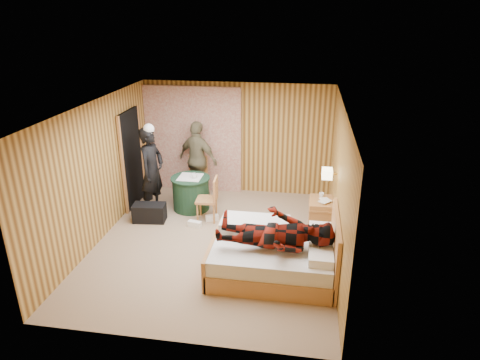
% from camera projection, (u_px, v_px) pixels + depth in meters
% --- Properties ---
extents(floor, '(4.20, 5.00, 0.01)m').
position_uv_depth(floor, '(215.00, 243.00, 7.75)').
color(floor, tan).
rests_on(floor, ground).
extents(ceiling, '(4.20, 5.00, 0.01)m').
position_uv_depth(ceiling, '(211.00, 106.00, 6.82)').
color(ceiling, silver).
rests_on(ceiling, wall_back).
extents(wall_back, '(4.20, 0.02, 2.50)m').
position_uv_depth(wall_back, '(237.00, 138.00, 9.57)').
color(wall_back, tan).
rests_on(wall_back, floor).
extents(wall_left, '(0.02, 5.00, 2.50)m').
position_uv_depth(wall_left, '(98.00, 172.00, 7.59)').
color(wall_left, tan).
rests_on(wall_left, floor).
extents(wall_right, '(0.02, 5.00, 2.50)m').
position_uv_depth(wall_right, '(339.00, 187.00, 6.98)').
color(wall_right, tan).
rests_on(wall_right, floor).
extents(curtain, '(2.20, 0.08, 2.40)m').
position_uv_depth(curtain, '(193.00, 140.00, 9.67)').
color(curtain, beige).
rests_on(curtain, floor).
extents(doorway, '(0.06, 0.90, 2.05)m').
position_uv_depth(doorway, '(132.00, 159.00, 8.95)').
color(doorway, black).
rests_on(doorway, floor).
extents(wall_lamp, '(0.26, 0.24, 0.16)m').
position_uv_depth(wall_lamp, '(327.00, 173.00, 7.40)').
color(wall_lamp, gold).
rests_on(wall_lamp, wall_right).
extents(bed, '(1.96, 1.51, 1.04)m').
position_uv_depth(bed, '(274.00, 254.00, 6.82)').
color(bed, tan).
rests_on(bed, floor).
extents(nightstand, '(0.46, 0.62, 0.60)m').
position_uv_depth(nightstand, '(320.00, 214.00, 8.16)').
color(nightstand, tan).
rests_on(nightstand, floor).
extents(round_table, '(0.81, 0.81, 0.72)m').
position_uv_depth(round_table, '(191.00, 193.00, 8.97)').
color(round_table, '#1E422C').
rests_on(round_table, floor).
extents(chair_far, '(0.46, 0.46, 0.93)m').
position_uv_depth(chair_far, '(198.00, 174.00, 9.50)').
color(chair_far, tan).
rests_on(chair_far, floor).
extents(chair_near, '(0.43, 0.43, 0.90)m').
position_uv_depth(chair_near, '(211.00, 196.00, 8.43)').
color(chair_near, tan).
rests_on(chair_near, floor).
extents(duffel_bag, '(0.67, 0.40, 0.36)m').
position_uv_depth(duffel_bag, '(149.00, 213.00, 8.50)').
color(duffel_bag, black).
rests_on(duffel_bag, floor).
extents(sneaker_left, '(0.28, 0.16, 0.12)m').
position_uv_depth(sneaker_left, '(195.00, 224.00, 8.31)').
color(sneaker_left, white).
rests_on(sneaker_left, floor).
extents(sneaker_right, '(0.28, 0.19, 0.12)m').
position_uv_depth(sneaker_right, '(212.00, 218.00, 8.56)').
color(sneaker_right, white).
rests_on(sneaker_right, floor).
extents(woman_standing, '(0.56, 0.73, 1.80)m').
position_uv_depth(woman_standing, '(152.00, 171.00, 8.64)').
color(woman_standing, black).
rests_on(woman_standing, floor).
extents(man_at_table, '(1.09, 0.80, 1.72)m').
position_uv_depth(man_at_table, '(198.00, 160.00, 9.40)').
color(man_at_table, '#71684B').
rests_on(man_at_table, floor).
extents(man_on_bed, '(0.86, 0.67, 1.77)m').
position_uv_depth(man_on_bed, '(276.00, 225.00, 6.37)').
color(man_on_bed, maroon).
rests_on(man_on_bed, bed).
extents(book_lower, '(0.25, 0.27, 0.02)m').
position_uv_depth(book_lower, '(322.00, 201.00, 8.00)').
color(book_lower, white).
rests_on(book_lower, nightstand).
extents(book_upper, '(0.27, 0.28, 0.02)m').
position_uv_depth(book_upper, '(322.00, 200.00, 7.99)').
color(book_upper, white).
rests_on(book_upper, nightstand).
extents(cup_nightstand, '(0.12, 0.12, 0.09)m').
position_uv_depth(cup_nightstand, '(321.00, 195.00, 8.15)').
color(cup_nightstand, white).
rests_on(cup_nightstand, nightstand).
extents(cup_table, '(0.16, 0.16, 0.10)m').
position_uv_depth(cup_table, '(194.00, 176.00, 8.75)').
color(cup_table, white).
rests_on(cup_table, round_table).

